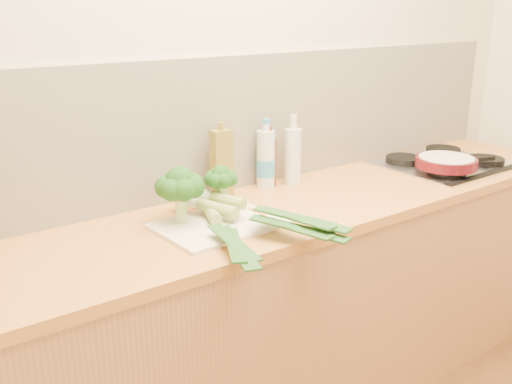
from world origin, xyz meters
TOP-DOWN VIEW (x-y plane):
  - room_shell at (0.00, 1.49)m, footprint 3.50×3.50m
  - counter at (0.00, 1.20)m, footprint 3.20×0.62m
  - gas_hob at (1.02, 1.20)m, footprint 0.58×0.50m
  - chopping_board at (-0.27, 1.16)m, footprint 0.43×0.33m
  - broccoli_left at (-0.37, 1.25)m, footprint 0.17×0.17m
  - broccoli_right at (-0.20, 1.27)m, footprint 0.12×0.12m
  - leek_front at (-0.30, 1.12)m, footprint 0.25×0.62m
  - leek_mid at (-0.24, 1.13)m, footprint 0.27×0.69m
  - leek_back at (-0.19, 1.13)m, footprint 0.24×0.65m
  - skillet at (0.88, 1.09)m, footprint 0.38×0.27m
  - oil_tin at (-0.10, 1.41)m, footprint 0.08×0.05m
  - glass_bottle at (0.25, 1.40)m, footprint 0.07×0.07m
  - amber_bottle at (0.14, 1.43)m, footprint 0.06×0.06m
  - water_bottle at (0.13, 1.43)m, footprint 0.08×0.08m

SIDE VIEW (x-z plane):
  - counter at x=0.00m, z-range 0.00..0.90m
  - chopping_board at x=-0.27m, z-range 0.90..0.91m
  - gas_hob at x=1.02m, z-range 0.89..0.93m
  - leek_front at x=-0.30m, z-range 0.91..0.96m
  - leek_mid at x=-0.24m, z-range 0.93..0.97m
  - skillet at x=0.88m, z-range 0.94..0.99m
  - leek_back at x=-0.19m, z-range 0.95..0.99m
  - amber_bottle at x=0.14m, z-range 0.88..1.13m
  - water_bottle at x=0.13m, z-range 0.88..1.15m
  - glass_bottle at x=0.25m, z-range 0.88..1.17m
  - broccoli_right at x=-0.20m, z-range 0.94..1.11m
  - oil_tin at x=-0.10m, z-range 0.89..1.19m
  - broccoli_left at x=-0.37m, z-range 0.94..1.14m
  - room_shell at x=0.00m, z-range -0.58..2.92m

